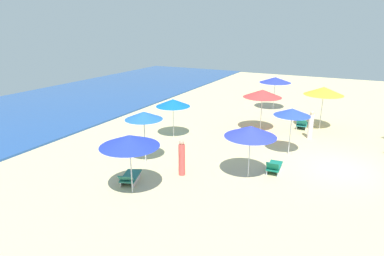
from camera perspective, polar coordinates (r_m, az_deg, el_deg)
The scene contains 16 objects.
ground_plane at distance 17.39m, azimuth 24.64°, elevation -6.59°, with size 60.00×60.00×0.00m, color beige.
ocean at distance 28.69m, azimuth -27.08°, elevation 2.34°, with size 60.00×14.54×0.12m, color #234D96.
umbrella_0 at distance 17.72m, azimuth 16.97°, elevation 2.66°, with size 1.88×1.88×2.51m.
umbrella_1 at distance 16.04m, azimuth -8.37°, elevation 2.15°, with size 1.85×1.85×2.63m.
umbrella_2 at distance 21.28m, azimuth 12.13°, elevation 5.88°, with size 2.44×2.44×2.72m.
umbrella_3 at distance 13.13m, azimuth -10.80°, elevation -2.17°, with size 2.40×2.40×2.51m.
lounge_chair_3_0 at distance 14.79m, azimuth -10.72°, elevation -8.36°, with size 1.58×1.11×0.62m.
umbrella_4 at distance 27.26m, azimuth 14.24°, elevation 8.09°, with size 2.48×2.48×2.63m.
umbrella_5 at distance 19.83m, azimuth -3.32°, elevation 4.40°, with size 2.08×2.08×2.36m.
umbrella_6 at distance 22.86m, azimuth 21.90°, elevation 5.99°, with size 2.49×2.49×2.81m.
lounge_chair_6_0 at distance 22.97m, azimuth 18.51°, elevation 0.59°, with size 1.29×0.71×0.75m.
umbrella_7 at distance 14.56m, azimuth 10.12°, elevation -0.57°, with size 2.30×2.30×2.42m.
lounge_chair_7_0 at distance 15.96m, azimuth 14.04°, elevation -6.54°, with size 1.43×0.66×0.71m.
beachgoer_0 at distance 21.01m, azimuth 19.90°, elevation 0.45°, with size 0.34×0.34×1.73m.
beachgoer_1 at distance 15.01m, azimuth -1.78°, elevation -5.29°, with size 0.39×0.39×1.70m.
cooler_box_0 at distance 19.56m, azimuth 10.59°, elevation -2.06°, with size 0.45×0.31×0.34m, color white.
Camera 1 is at (-16.07, -0.11, 6.63)m, focal length 30.76 mm.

